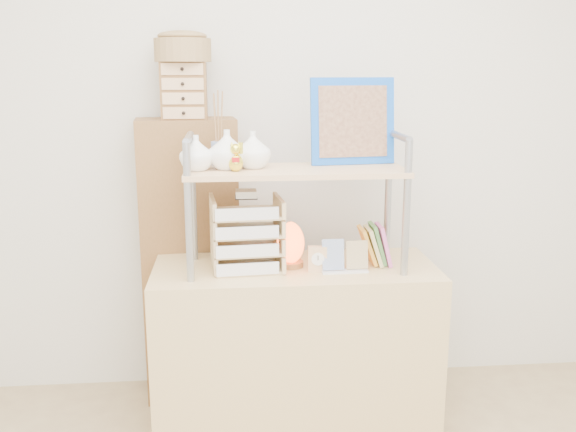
# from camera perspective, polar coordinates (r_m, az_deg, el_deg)

# --- Properties ---
(room_shell) EXTENTS (3.42, 3.41, 2.61)m
(room_shell) POSITION_cam_1_polar(r_m,az_deg,el_deg) (1.81, 3.46, 16.90)
(room_shell) COLOR silver
(room_shell) RESTS_ON ground
(desk) EXTENTS (1.20, 0.50, 0.75)m
(desk) POSITION_cam_1_polar(r_m,az_deg,el_deg) (2.86, 0.62, -11.71)
(desk) COLOR tan
(desk) RESTS_ON ground
(cabinet) EXTENTS (0.47, 0.28, 1.35)m
(cabinet) POSITION_cam_1_polar(r_m,az_deg,el_deg) (3.10, -8.67, -4.00)
(cabinet) COLOR brown
(cabinet) RESTS_ON ground
(hutch) EXTENTS (0.92, 0.34, 0.79)m
(hutch) POSITION_cam_1_polar(r_m,az_deg,el_deg) (2.64, -0.92, 4.74)
(hutch) COLOR #969BA4
(hutch) RESTS_ON desk
(letter_tray) EXTENTS (0.29, 0.28, 0.34)m
(letter_tray) POSITION_cam_1_polar(r_m,az_deg,el_deg) (2.67, -3.69, -1.94)
(letter_tray) COLOR tan
(letter_tray) RESTS_ON desk
(salt_lamp) EXTENTS (0.13, 0.12, 0.19)m
(salt_lamp) POSITION_cam_1_polar(r_m,az_deg,el_deg) (2.70, 0.22, -2.51)
(salt_lamp) COLOR brown
(salt_lamp) RESTS_ON desk
(desk_clock) EXTENTS (0.08, 0.04, 0.11)m
(desk_clock) POSITION_cam_1_polar(r_m,az_deg,el_deg) (2.65, 2.63, -3.84)
(desk_clock) COLOR tan
(desk_clock) RESTS_ON desk
(postcard_stand) EXTENTS (0.20, 0.06, 0.14)m
(postcard_stand) POSITION_cam_1_polar(r_m,az_deg,el_deg) (2.66, 5.05, -4.15)
(postcard_stand) COLOR white
(postcard_stand) RESTS_ON desk
(drawer_chest) EXTENTS (0.20, 0.16, 0.25)m
(drawer_chest) POSITION_cam_1_polar(r_m,az_deg,el_deg) (2.94, -9.23, 10.94)
(drawer_chest) COLOR brown
(drawer_chest) RESTS_ON cabinet
(woven_basket) EXTENTS (0.25, 0.25, 0.10)m
(woven_basket) POSITION_cam_1_polar(r_m,az_deg,el_deg) (2.95, -9.35, 14.35)
(woven_basket) COLOR olive
(woven_basket) RESTS_ON drawer_chest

